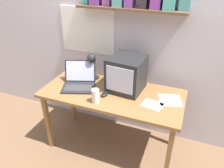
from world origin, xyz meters
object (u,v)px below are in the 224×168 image
corner_desk (112,98)px  desk_lamp (92,62)px  computer_mouse (105,94)px  loose_paper_near_monitor (152,105)px  laptop (79,80)px  crt_monitor (126,74)px  juice_glass (96,97)px  open_notebook (170,100)px

corner_desk → desk_lamp: desk_lamp is taller
computer_mouse → loose_paper_near_monitor: bearing=1.5°
laptop → computer_mouse: (0.34, -0.09, -0.05)m
crt_monitor → juice_glass: crt_monitor is taller
desk_lamp → computer_mouse: size_ratio=2.85×
crt_monitor → juice_glass: (-0.20, -0.34, -0.12)m
corner_desk → desk_lamp: (-0.31, 0.18, 0.30)m
crt_monitor → computer_mouse: (-0.16, -0.20, -0.17)m
computer_mouse → desk_lamp: bearing=134.6°
computer_mouse → loose_paper_near_monitor: computer_mouse is taller
juice_glass → open_notebook: 0.74m
desk_lamp → open_notebook: bearing=-5.9°
juice_glass → open_notebook: size_ratio=0.53×
juice_glass → loose_paper_near_monitor: juice_glass is taller
desk_lamp → computer_mouse: bearing=-44.4°
crt_monitor → laptop: crt_monitor is taller
juice_glass → laptop: bearing=142.5°
laptop → corner_desk: bearing=-20.8°
corner_desk → desk_lamp: 0.47m
corner_desk → laptop: 0.41m
juice_glass → computer_mouse: juice_glass is taller
corner_desk → loose_paper_near_monitor: size_ratio=6.98×
crt_monitor → desk_lamp: (-0.42, 0.06, 0.05)m
loose_paper_near_monitor → crt_monitor: bearing=150.4°
computer_mouse → open_notebook: size_ratio=0.42×
open_notebook → corner_desk: bearing=-173.2°
corner_desk → computer_mouse: bearing=-119.9°
desk_lamp → open_notebook: desk_lamp is taller
juice_glass → computer_mouse: size_ratio=1.25×
computer_mouse → juice_glass: bearing=-103.1°
loose_paper_near_monitor → corner_desk: bearing=170.9°
corner_desk → computer_mouse: size_ratio=13.01×
corner_desk → open_notebook: 0.60m
crt_monitor → laptop: (-0.50, -0.11, -0.12)m
corner_desk → crt_monitor: bearing=45.5°
juice_glass → computer_mouse: 0.16m
crt_monitor → juice_glass: 0.41m
crt_monitor → loose_paper_near_monitor: size_ratio=1.78×
corner_desk → computer_mouse: 0.13m
crt_monitor → laptop: bearing=-162.6°
juice_glass → open_notebook: (0.67, 0.30, -0.06)m
crt_monitor → open_notebook: crt_monitor is taller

